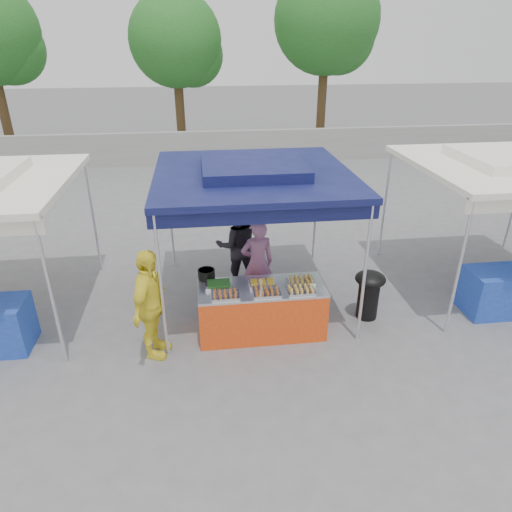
{
  "coord_description": "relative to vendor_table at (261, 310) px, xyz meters",
  "views": [
    {
      "loc": [
        -0.87,
        -6.25,
        4.41
      ],
      "look_at": [
        0.0,
        0.6,
        1.05
      ],
      "focal_mm": 32.0,
      "sensor_mm": 36.0,
      "label": 1
    }
  ],
  "objects": [
    {
      "name": "crate_left",
      "position": [
        -0.54,
        0.79,
        -0.27
      ],
      "size": [
        0.53,
        0.37,
        0.32
      ],
      "primitive_type": "cube",
      "color": "#1732BD",
      "rests_on": "ground_plane"
    },
    {
      "name": "wok_burner",
      "position": [
        1.87,
        0.22,
        0.09
      ],
      "size": [
        0.51,
        0.51,
        0.86
      ],
      "rotation": [
        0.0,
        0.0,
        -0.27
      ],
      "color": "black",
      "rests_on": "ground_plane"
    },
    {
      "name": "food_tray_fl",
      "position": [
        -0.58,
        -0.24,
        0.46
      ],
      "size": [
        0.42,
        0.3,
        0.07
      ],
      "color": "white",
      "rests_on": "vendor_table"
    },
    {
      "name": "back_wall",
      "position": [
        0.0,
        11.1,
        0.17
      ],
      "size": [
        40.0,
        0.25,
        1.2
      ],
      "primitive_type": "cube",
      "color": "gray",
      "rests_on": "ground_plane"
    },
    {
      "name": "main_canopy",
      "position": [
        0.0,
        1.07,
        1.94
      ],
      "size": [
        3.2,
        3.2,
        2.57
      ],
      "color": "silver",
      "rests_on": "ground_plane"
    },
    {
      "name": "cooking_pot",
      "position": [
        -0.85,
        0.38,
        0.51
      ],
      "size": [
        0.27,
        0.27,
        0.16
      ],
      "primitive_type": "cylinder",
      "color": "black",
      "rests_on": "vendor_table"
    },
    {
      "name": "ground_plane",
      "position": [
        0.0,
        0.1,
        -0.43
      ],
      "size": [
        80.0,
        80.0,
        0.0
      ],
      "primitive_type": "plane",
      "color": "slate"
    },
    {
      "name": "crate_right",
      "position": [
        0.37,
        0.56,
        -0.28
      ],
      "size": [
        0.5,
        0.35,
        0.3
      ],
      "primitive_type": "cube",
      "color": "#1732BD",
      "rests_on": "ground_plane"
    },
    {
      "name": "food_tray_bm",
      "position": [
        0.02,
        0.07,
        0.46
      ],
      "size": [
        0.42,
        0.3,
        0.07
      ],
      "color": "white",
      "rests_on": "vendor_table"
    },
    {
      "name": "food_tray_br",
      "position": [
        0.64,
        0.06,
        0.46
      ],
      "size": [
        0.42,
        0.3,
        0.07
      ],
      "color": "white",
      "rests_on": "vendor_table"
    },
    {
      "name": "customer_person",
      "position": [
        -1.69,
        -0.36,
        0.44
      ],
      "size": [
        0.7,
        1.1,
        1.74
      ],
      "primitive_type": "imported",
      "rotation": [
        0.0,
        0.0,
        1.28
      ],
      "color": "yellow",
      "rests_on": "ground_plane"
    },
    {
      "name": "vendor_woman",
      "position": [
        0.05,
        0.91,
        0.38
      ],
      "size": [
        0.63,
        0.45,
        1.61
      ],
      "primitive_type": "imported",
      "rotation": [
        0.0,
        0.0,
        3.26
      ],
      "color": "#A0668E",
      "rests_on": "ground_plane"
    },
    {
      "name": "crate_stacked",
      "position": [
        0.37,
        0.56,
        0.01
      ],
      "size": [
        0.47,
        0.33,
        0.28
      ],
      "primitive_type": "cube",
      "color": "#1732BD",
      "rests_on": "crate_right"
    },
    {
      "name": "tree_2",
      "position": [
        4.42,
        12.99,
        4.34
      ],
      "size": [
        4.05,
        4.05,
        6.96
      ],
      "color": "#4B361D",
      "rests_on": "ground_plane"
    },
    {
      "name": "vendor_table",
      "position": [
        0.0,
        0.0,
        0.0
      ],
      "size": [
        2.0,
        0.8,
        0.85
      ],
      "color": "#E14514",
      "rests_on": "ground_plane"
    },
    {
      "name": "food_tray_bl",
      "position": [
        -0.66,
        0.09,
        0.46
      ],
      "size": [
        0.42,
        0.3,
        0.07
      ],
      "color": "white",
      "rests_on": "vendor_table"
    },
    {
      "name": "helper_man",
      "position": [
        -0.24,
        1.66,
        0.41
      ],
      "size": [
        0.87,
        0.7,
        1.67
      ],
      "primitive_type": "imported",
      "rotation": [
        0.0,
        0.0,
        3.23
      ],
      "color": "#232228",
      "rests_on": "ground_plane"
    },
    {
      "name": "skewer_cup",
      "position": [
        -0.05,
        -0.29,
        0.48
      ],
      "size": [
        0.08,
        0.08,
        0.11
      ],
      "primitive_type": "cylinder",
      "color": "silver",
      "rests_on": "vendor_table"
    },
    {
      "name": "food_tray_fr",
      "position": [
        0.57,
        -0.24,
        0.46
      ],
      "size": [
        0.42,
        0.3,
        0.07
      ],
      "color": "white",
      "rests_on": "vendor_table"
    },
    {
      "name": "tree_1",
      "position": [
        -1.35,
        13.11,
        3.67
      ],
      "size": [
        3.54,
        3.48,
        5.99
      ],
      "color": "#4B361D",
      "rests_on": "ground_plane"
    },
    {
      "name": "food_tray_fm",
      "position": [
        0.04,
        -0.24,
        0.46
      ],
      "size": [
        0.42,
        0.3,
        0.07
      ],
      "color": "white",
      "rests_on": "vendor_table"
    }
  ]
}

